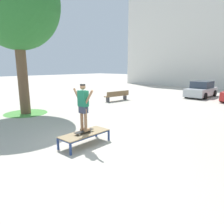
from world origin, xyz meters
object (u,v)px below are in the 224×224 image
(skateboard, at_px, (84,131))
(park_bench, at_px, (117,96))
(skater, at_px, (83,104))
(car_silver, at_px, (201,90))
(skate_box, at_px, (85,134))
(tree_near_left, at_px, (16,3))

(skateboard, bearing_deg, park_bench, 123.77)
(skateboard, distance_m, skater, 0.99)
(skateboard, xyz_separation_m, park_bench, (-5.70, 8.52, -0.09))
(park_bench, bearing_deg, car_silver, 57.53)
(skate_box, relative_size, skater, 1.12)
(skateboard, relative_size, skater, 0.48)
(park_bench, bearing_deg, skateboard, -56.23)
(skater, distance_m, car_silver, 15.65)
(skate_box, height_order, park_bench, park_bench)
(skateboard, relative_size, tree_near_left, 0.09)
(skater, bearing_deg, park_bench, 123.77)
(tree_near_left, bearing_deg, skateboard, -9.00)
(skate_box, bearing_deg, skater, -89.69)
(tree_near_left, relative_size, park_bench, 3.64)
(skateboard, relative_size, park_bench, 0.33)
(skater, xyz_separation_m, tree_near_left, (-6.78, 1.07, 4.73))
(car_silver, height_order, park_bench, car_silver)
(tree_near_left, bearing_deg, skater, -8.99)
(skate_box, distance_m, tree_near_left, 9.02)
(skater, bearing_deg, skateboard, -88.15)
(skate_box, bearing_deg, tree_near_left, 171.20)
(car_silver, bearing_deg, skateboard, -85.59)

